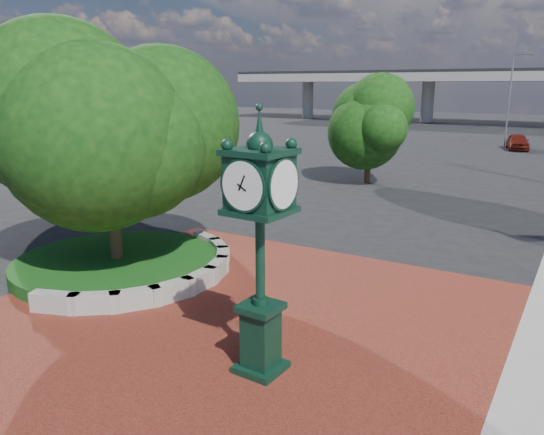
{
  "coord_description": "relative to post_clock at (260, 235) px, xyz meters",
  "views": [
    {
      "loc": [
        6.98,
        -10.63,
        5.52
      ],
      "look_at": [
        -0.39,
        1.5,
        1.94
      ],
      "focal_mm": 35.0,
      "sensor_mm": 36.0,
      "label": 1
    }
  ],
  "objects": [
    {
      "name": "plaza",
      "position": [
        -1.91,
        1.71,
        -2.79
      ],
      "size": [
        12.0,
        12.0,
        0.04
      ],
      "primitive_type": "cube",
      "color": "maroon",
      "rests_on": "ground"
    },
    {
      "name": "tree_northwest",
      "position": [
        -14.91,
        7.71,
        1.32
      ],
      "size": [
        5.6,
        5.6,
        6.93
      ],
      "color": "#38281C",
      "rests_on": "ground"
    },
    {
      "name": "overpass",
      "position": [
        -2.12,
        72.71,
        3.73
      ],
      "size": [
        90.0,
        12.0,
        7.5
      ],
      "color": "#9E9B93",
      "rests_on": "ground"
    },
    {
      "name": "tree_planter",
      "position": [
        -6.91,
        2.71,
        0.92
      ],
      "size": [
        5.2,
        5.2,
        6.33
      ],
      "color": "#38281C",
      "rests_on": "ground"
    },
    {
      "name": "street_lamp_far",
      "position": [
        -1.76,
        44.43,
        1.92
      ],
      "size": [
        1.81,
        0.41,
        8.06
      ],
      "color": "slate",
      "rests_on": "ground"
    },
    {
      "name": "grass_bed",
      "position": [
        -6.91,
        2.71,
        -2.61
      ],
      "size": [
        6.1,
        6.1,
        0.4
      ],
      "primitive_type": "cylinder",
      "color": "#134112",
      "rests_on": "ground"
    },
    {
      "name": "parked_car",
      "position": [
        -0.65,
        42.48,
        -2.11
      ],
      "size": [
        2.49,
        4.32,
        1.38
      ],
      "primitive_type": "imported",
      "rotation": [
        0.0,
        0.0,
        0.22
      ],
      "color": "#5E160D",
      "rests_on": "ground"
    },
    {
      "name": "tree_street",
      "position": [
        -5.91,
        20.71,
        0.43
      ],
      "size": [
        4.4,
        4.4,
        5.45
      ],
      "color": "#38281C",
      "rests_on": "ground"
    },
    {
      "name": "post_clock",
      "position": [
        0.0,
        0.0,
        0.0
      ],
      "size": [
        1.11,
        1.11,
        5.11
      ],
      "color": "black",
      "rests_on": "ground"
    },
    {
      "name": "ground",
      "position": [
        -1.91,
        2.71,
        -2.81
      ],
      "size": [
        200.0,
        200.0,
        0.0
      ],
      "primitive_type": "plane",
      "color": "black",
      "rests_on": "ground"
    },
    {
      "name": "planter_wall",
      "position": [
        -4.61,
        2.71,
        -2.54
      ],
      "size": [
        2.96,
        6.77,
        0.54
      ],
      "color": "#9E9B93",
      "rests_on": "ground"
    }
  ]
}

